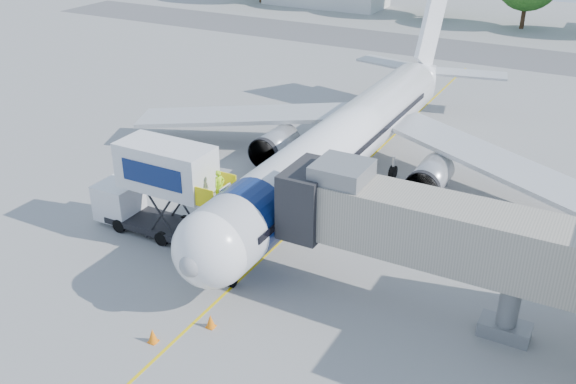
% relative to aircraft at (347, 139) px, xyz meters
% --- Properties ---
extents(ground, '(160.00, 160.00, 0.00)m').
position_rel_aircraft_xyz_m(ground, '(0.00, -4.12, -2.95)').
color(ground, gray).
rests_on(ground, ground).
extents(guidance_line, '(0.15, 70.00, 0.01)m').
position_rel_aircraft_xyz_m(guidance_line, '(0.00, -4.12, -2.94)').
color(guidance_line, yellow).
rests_on(guidance_line, ground).
extents(taxiway_strip, '(120.00, 10.00, 0.01)m').
position_rel_aircraft_xyz_m(taxiway_strip, '(0.00, 37.88, -2.94)').
color(taxiway_strip, '#59595B').
rests_on(taxiway_strip, ground).
extents(aircraft, '(34.17, 37.73, 11.35)m').
position_rel_aircraft_xyz_m(aircraft, '(0.00, 0.00, 0.00)').
color(aircraft, white).
rests_on(aircraft, ground).
extents(jet_bridge, '(13.90, 3.20, 6.60)m').
position_rel_aircraft_xyz_m(jet_bridge, '(7.99, -11.12, 1.39)').
color(jet_bridge, '#A69E8E').
rests_on(jet_bridge, ground).
extents(catering_hiloader, '(8.50, 2.44, 5.50)m').
position_rel_aircraft_xyz_m(catering_hiloader, '(-6.27, -11.12, -0.19)').
color(catering_hiloader, black).
rests_on(catering_hiloader, ground).
extents(safety_cone_a, '(0.43, 0.43, 0.69)m').
position_rel_aircraft_xyz_m(safety_cone_a, '(-0.77, -18.76, -2.62)').
color(safety_cone_a, orange).
rests_on(safety_cone_a, ground).
extents(safety_cone_b, '(0.42, 0.42, 0.67)m').
position_rel_aircraft_xyz_m(safety_cone_b, '(0.85, -16.73, -2.63)').
color(safety_cone_b, orange).
rests_on(safety_cone_b, ground).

